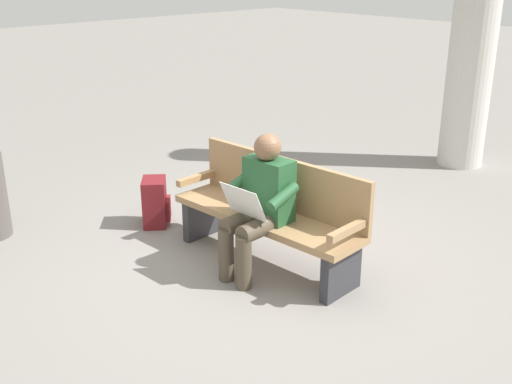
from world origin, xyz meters
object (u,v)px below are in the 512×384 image
(bench_near, at_px, (271,211))
(backpack, at_px, (155,203))
(person_seated, at_px, (259,202))
(support_pillar, at_px, (477,11))

(bench_near, xyz_separation_m, backpack, (1.32, 0.29, -0.23))
(bench_near, xyz_separation_m, person_seated, (-0.09, 0.23, 0.17))
(bench_near, bearing_deg, support_pillar, -88.90)
(backpack, bearing_deg, person_seated, -177.35)
(bench_near, xyz_separation_m, support_pillar, (0.28, -3.64, 1.42))
(bench_near, distance_m, person_seated, 0.30)
(bench_near, distance_m, backpack, 1.37)
(person_seated, bearing_deg, bench_near, -70.73)
(backpack, bearing_deg, support_pillar, -104.71)
(bench_near, relative_size, support_pillar, 0.49)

